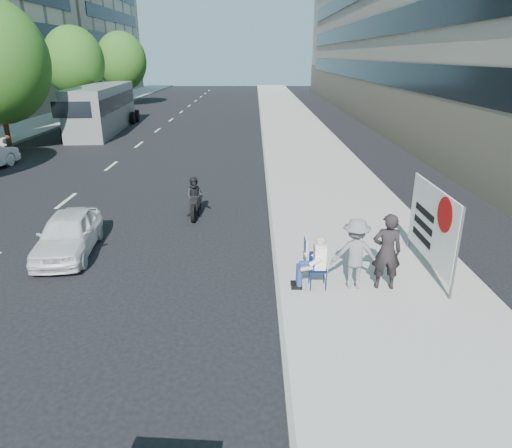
{
  "coord_description": "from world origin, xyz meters",
  "views": [
    {
      "loc": [
        0.9,
        -9.12,
        5.35
      ],
      "look_at": [
        0.94,
        1.7,
        1.35
      ],
      "focal_mm": 32.0,
      "sensor_mm": 36.0,
      "label": 1
    }
  ],
  "objects_px": {
    "pedestrian_woman": "(387,252)",
    "motorcycle": "(195,199)",
    "bus": "(103,109)",
    "white_sedan_near": "(68,234)",
    "jogger": "(355,253)",
    "seated_protester": "(314,259)",
    "protest_banner": "(432,225)"
  },
  "relations": [
    {
      "from": "seated_protester",
      "to": "white_sedan_near",
      "type": "height_order",
      "value": "seated_protester"
    },
    {
      "from": "jogger",
      "to": "white_sedan_near",
      "type": "height_order",
      "value": "jogger"
    },
    {
      "from": "pedestrian_woman",
      "to": "jogger",
      "type": "bearing_deg",
      "value": -0.56
    },
    {
      "from": "jogger",
      "to": "protest_banner",
      "type": "distance_m",
      "value": 2.28
    },
    {
      "from": "seated_protester",
      "to": "pedestrian_woman",
      "type": "distance_m",
      "value": 1.7
    },
    {
      "from": "protest_banner",
      "to": "white_sedan_near",
      "type": "height_order",
      "value": "protest_banner"
    },
    {
      "from": "white_sedan_near",
      "to": "bus",
      "type": "bearing_deg",
      "value": 98.28
    },
    {
      "from": "pedestrian_woman",
      "to": "bus",
      "type": "xyz_separation_m",
      "value": [
        -14.4,
        25.25,
        0.55
      ]
    },
    {
      "from": "pedestrian_woman",
      "to": "motorcycle",
      "type": "xyz_separation_m",
      "value": [
        -5.14,
        5.6,
        -0.44
      ]
    },
    {
      "from": "jogger",
      "to": "pedestrian_woman",
      "type": "xyz_separation_m",
      "value": [
        0.72,
        -0.06,
        0.07
      ]
    },
    {
      "from": "white_sedan_near",
      "to": "protest_banner",
      "type": "bearing_deg",
      "value": -14.87
    },
    {
      "from": "jogger",
      "to": "protest_banner",
      "type": "relative_size",
      "value": 0.56
    },
    {
      "from": "jogger",
      "to": "bus",
      "type": "relative_size",
      "value": 0.14
    },
    {
      "from": "protest_banner",
      "to": "white_sedan_near",
      "type": "xyz_separation_m",
      "value": [
        -9.73,
        1.44,
        -0.8
      ]
    },
    {
      "from": "protest_banner",
      "to": "motorcycle",
      "type": "distance_m",
      "value": 8.03
    },
    {
      "from": "motorcycle",
      "to": "bus",
      "type": "xyz_separation_m",
      "value": [
        -9.26,
        19.65,
        1.0
      ]
    },
    {
      "from": "jogger",
      "to": "protest_banner",
      "type": "bearing_deg",
      "value": -155.25
    },
    {
      "from": "seated_protester",
      "to": "motorcycle",
      "type": "relative_size",
      "value": 0.64
    },
    {
      "from": "seated_protester",
      "to": "motorcycle",
      "type": "xyz_separation_m",
      "value": [
        -3.46,
        5.55,
        -0.24
      ]
    },
    {
      "from": "protest_banner",
      "to": "motorcycle",
      "type": "bearing_deg",
      "value": 144.35
    },
    {
      "from": "jogger",
      "to": "white_sedan_near",
      "type": "distance_m",
      "value": 8.01
    },
    {
      "from": "seated_protester",
      "to": "bus",
      "type": "relative_size",
      "value": 0.11
    },
    {
      "from": "seated_protester",
      "to": "jogger",
      "type": "xyz_separation_m",
      "value": [
        0.97,
        0.01,
        0.13
      ]
    },
    {
      "from": "pedestrian_woman",
      "to": "white_sedan_near",
      "type": "relative_size",
      "value": 0.53
    },
    {
      "from": "white_sedan_near",
      "to": "seated_protester",
      "type": "bearing_deg",
      "value": -25.62
    },
    {
      "from": "pedestrian_woman",
      "to": "bus",
      "type": "relative_size",
      "value": 0.15
    },
    {
      "from": "white_sedan_near",
      "to": "bus",
      "type": "height_order",
      "value": "bus"
    },
    {
      "from": "jogger",
      "to": "motorcycle",
      "type": "height_order",
      "value": "jogger"
    },
    {
      "from": "seated_protester",
      "to": "white_sedan_near",
      "type": "bearing_deg",
      "value": 160.86
    },
    {
      "from": "seated_protester",
      "to": "motorcycle",
      "type": "height_order",
      "value": "seated_protester"
    },
    {
      "from": "jogger",
      "to": "protest_banner",
      "type": "xyz_separation_m",
      "value": [
        2.07,
        0.87,
        0.39
      ]
    },
    {
      "from": "jogger",
      "to": "pedestrian_woman",
      "type": "height_order",
      "value": "pedestrian_woman"
    }
  ]
}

